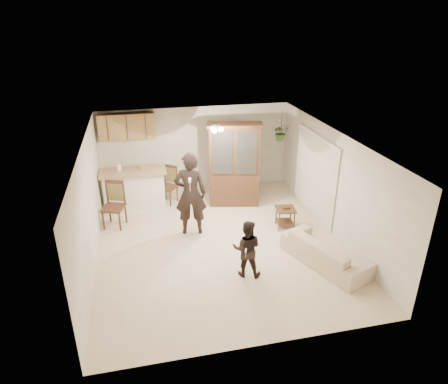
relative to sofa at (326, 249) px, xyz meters
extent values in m
plane|color=beige|center=(-2.04, 1.33, -0.37)|extent=(6.50, 6.50, 0.00)
cube|color=silver|center=(-2.04, 1.33, 2.13)|extent=(5.50, 6.50, 0.02)
cube|color=white|center=(-2.04, 4.58, 0.88)|extent=(5.50, 0.02, 2.50)
cube|color=white|center=(-2.04, -1.92, 0.88)|extent=(5.50, 0.02, 2.50)
cube|color=white|center=(-4.79, 1.33, 0.88)|extent=(0.02, 6.50, 2.50)
cube|color=white|center=(0.71, 1.33, 0.88)|extent=(0.02, 6.50, 2.50)
cube|color=white|center=(-3.89, 3.68, 0.13)|extent=(1.60, 0.55, 1.00)
cube|color=tan|center=(-3.89, 3.68, 0.68)|extent=(1.75, 0.70, 0.08)
cube|color=brown|center=(-3.94, 4.40, 1.73)|extent=(1.50, 0.34, 0.70)
imported|color=#285522|center=(0.26, 3.73, 1.48)|extent=(0.43, 0.37, 0.48)
cylinder|color=black|center=(0.26, 3.73, 1.81)|extent=(0.01, 0.01, 0.65)
imported|color=#EFE4C4|center=(0.00, 0.00, 0.00)|extent=(1.37, 2.01, 0.73)
imported|color=black|center=(-2.58, 1.95, 0.53)|extent=(0.71, 0.52, 1.80)
imported|color=black|center=(-1.75, -0.01, 0.31)|extent=(0.79, 0.70, 1.35)
cube|color=#3B2515|center=(-1.18, 3.32, 0.08)|extent=(1.42, 0.81, 0.89)
cube|color=#3B2515|center=(-1.18, 3.32, 1.20)|extent=(1.41, 0.74, 1.34)
cube|color=silver|center=(-1.18, 3.32, 1.20)|extent=(1.14, 0.27, 1.17)
cube|color=#3B2515|center=(-1.18, 3.32, 1.89)|extent=(1.54, 0.85, 0.07)
cube|color=#3B2515|center=(-0.27, 1.70, 0.13)|extent=(0.53, 0.53, 0.04)
cube|color=#3B2515|center=(-0.27, 1.70, -0.23)|extent=(0.44, 0.44, 0.03)
cube|color=#3B2515|center=(-0.27, 1.70, 0.18)|extent=(0.18, 0.13, 0.06)
cube|color=#3B2515|center=(-4.42, 2.68, 0.14)|extent=(0.65, 0.65, 0.06)
cube|color=olive|center=(-4.42, 2.68, 0.45)|extent=(0.37, 0.17, 0.44)
cube|color=#3B2515|center=(-4.42, 2.68, 0.74)|extent=(0.45, 0.20, 0.09)
cube|color=#3B2515|center=(-2.99, 3.77, 0.10)|extent=(0.66, 0.66, 0.05)
cube|color=olive|center=(-2.99, 3.77, 0.39)|extent=(0.30, 0.24, 0.41)
cube|color=#3B2515|center=(-2.99, 3.77, 0.65)|extent=(0.37, 0.29, 0.08)
cube|color=#3B2515|center=(-0.90, 4.13, 0.04)|extent=(0.56, 0.56, 0.04)
cube|color=olive|center=(-0.90, 4.13, 0.28)|extent=(0.27, 0.19, 0.35)
cube|color=#3B2515|center=(-0.90, 4.13, 0.51)|extent=(0.33, 0.22, 0.07)
cube|color=white|center=(-2.65, 1.48, 1.21)|extent=(0.08, 0.18, 0.05)
cube|color=white|center=(-1.85, -0.28, 0.39)|extent=(0.07, 0.11, 0.03)
camera|label=1|loc=(-3.68, -6.54, 4.55)|focal=32.00mm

